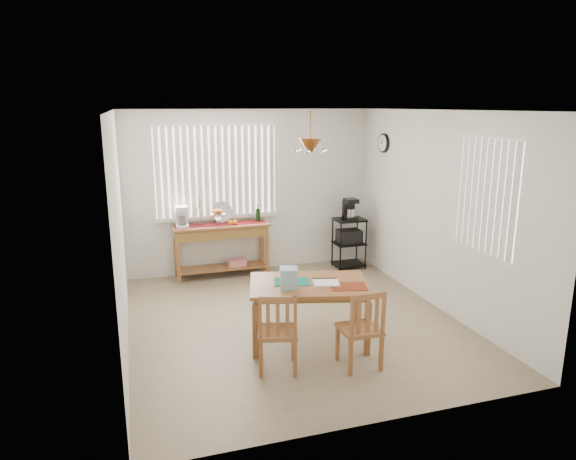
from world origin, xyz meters
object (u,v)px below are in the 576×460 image
object	(u,v)px
wire_cart	(349,238)
chair_right	(361,329)
sideboard	(222,237)
dining_table	(309,290)
chair_left	(278,332)
cart_items	(350,209)

from	to	relation	value
wire_cart	chair_right	world-z (taller)	chair_right
wire_cart	chair_right	size ratio (longest dim) A/B	0.97
sideboard	dining_table	world-z (taller)	sideboard
chair_left	chair_right	size ratio (longest dim) A/B	1.00
sideboard	chair_right	size ratio (longest dim) A/B	1.74
sideboard	chair_left	world-z (taller)	chair_left
wire_cart	cart_items	distance (m)	0.49
sideboard	cart_items	size ratio (longest dim) A/B	4.36
wire_cart	sideboard	bearing A→B (deg)	175.15
sideboard	cart_items	xyz separation A→B (m)	(2.10, -0.17, 0.36)
wire_cart	dining_table	xyz separation A→B (m)	(-1.57, -2.43, 0.13)
cart_items	chair_right	size ratio (longest dim) A/B	0.40
chair_left	chair_right	world-z (taller)	chair_left
cart_items	dining_table	distance (m)	2.92
wire_cart	dining_table	distance (m)	2.90
wire_cart	chair_left	world-z (taller)	chair_left
chair_left	sideboard	bearing A→B (deg)	89.96
dining_table	chair_right	world-z (taller)	chair_right
dining_table	cart_items	bearing A→B (deg)	57.23
dining_table	wire_cart	bearing A→B (deg)	57.13
cart_items	dining_table	bearing A→B (deg)	-122.77
wire_cart	chair_left	bearing A→B (deg)	-125.16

